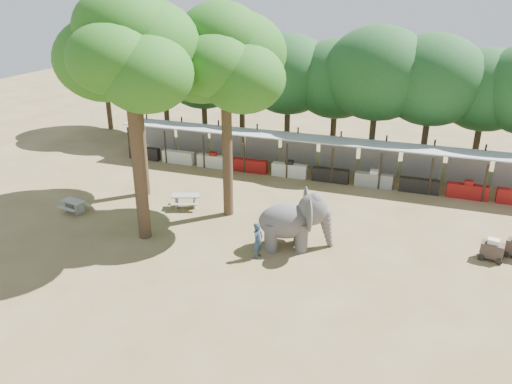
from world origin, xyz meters
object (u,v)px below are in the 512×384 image
(picnic_table_far, at_px, (186,199))
(yard_tree_back, at_px, (224,59))
(handler, at_px, (258,241))
(cart_front, at_px, (492,250))
(picnic_table_near, at_px, (74,205))
(elephant, at_px, (295,220))
(yard_tree_center, at_px, (128,52))
(yard_tree_left, at_px, (133,58))

(picnic_table_far, bearing_deg, yard_tree_back, -16.02)
(handler, distance_m, cart_front, 11.01)
(picnic_table_near, bearing_deg, elephant, 13.25)
(yard_tree_center, xyz_separation_m, cart_front, (16.76, 3.20, -8.68))
(yard_tree_center, height_order, picnic_table_near, yard_tree_center)
(picnic_table_far, bearing_deg, picnic_table_near, -174.66)
(picnic_table_far, bearing_deg, cart_front, -22.28)
(cart_front, bearing_deg, elephant, -157.42)
(picnic_table_far, bearing_deg, elephant, -39.10)
(picnic_table_near, bearing_deg, yard_tree_center, 0.47)
(yard_tree_left, distance_m, picnic_table_near, 8.96)
(yard_tree_center, distance_m, elephant, 11.00)
(yard_tree_back, bearing_deg, picnic_table_far, -175.90)
(yard_tree_center, distance_m, picnic_table_far, 9.51)
(picnic_table_near, bearing_deg, picnic_table_far, 37.71)
(yard_tree_center, bearing_deg, yard_tree_back, 53.14)
(yard_tree_back, bearing_deg, elephant, -29.75)
(yard_tree_left, bearing_deg, elephant, -18.99)
(handler, bearing_deg, picnic_table_far, 68.24)
(yard_tree_back, height_order, handler, yard_tree_back)
(elephant, bearing_deg, picnic_table_far, 140.62)
(yard_tree_left, relative_size, handler, 6.19)
(picnic_table_far, relative_size, cart_front, 1.60)
(yard_tree_left, bearing_deg, picnic_table_near, -120.19)
(elephant, relative_size, handler, 2.18)
(yard_tree_left, relative_size, cart_front, 9.10)
(picnic_table_far, distance_m, cart_front, 16.33)
(yard_tree_left, distance_m, cart_front, 21.27)
(elephant, xyz_separation_m, handler, (-1.36, -1.59, -0.55))
(handler, relative_size, picnic_table_near, 1.09)
(elephant, height_order, picnic_table_far, elephant)
(yard_tree_left, distance_m, yard_tree_back, 6.09)
(elephant, distance_m, handler, 2.17)
(yard_tree_back, bearing_deg, handler, -52.13)
(yard_tree_back, height_order, picnic_table_far, yard_tree_back)
(yard_tree_center, height_order, cart_front, yard_tree_center)
(yard_tree_left, distance_m, elephant, 13.16)
(yard_tree_left, bearing_deg, handler, -29.48)
(elephant, distance_m, picnic_table_near, 12.99)
(yard_tree_left, bearing_deg, cart_front, -5.21)
(picnic_table_near, xyz_separation_m, picnic_table_far, (5.71, 2.72, 0.05))
(yard_tree_center, xyz_separation_m, picnic_table_near, (-5.27, 1.10, -8.75))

